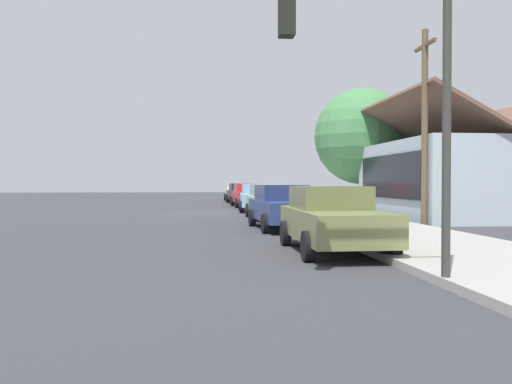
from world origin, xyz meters
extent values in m
plane|color=#38383D|center=(0.00, 0.00, 0.00)|extent=(120.00, 120.00, 0.00)
cube|color=#A3A099|center=(0.00, 5.60, 0.08)|extent=(60.00, 4.20, 0.16)
cube|color=silver|center=(-18.73, 2.88, 0.68)|extent=(4.61, 1.81, 0.70)
cube|color=beige|center=(-19.19, 2.89, 1.31)|extent=(2.22, 1.59, 0.56)
cylinder|color=black|center=(-17.30, 3.78, 0.33)|extent=(0.66, 0.22, 0.66)
cylinder|color=black|center=(-17.30, 1.98, 0.33)|extent=(0.66, 0.22, 0.66)
cylinder|color=black|center=(-20.16, 3.79, 0.33)|extent=(0.66, 0.22, 0.66)
cylinder|color=black|center=(-20.16, 1.99, 0.33)|extent=(0.66, 0.22, 0.66)
cube|color=#2D3035|center=(-12.55, 2.83, 0.68)|extent=(4.42, 1.94, 0.70)
cube|color=#27292D|center=(-12.98, 2.80, 1.31)|extent=(2.16, 1.62, 0.56)
cylinder|color=black|center=(-11.25, 3.75, 0.33)|extent=(0.67, 0.25, 0.66)
cylinder|color=black|center=(-11.16, 2.03, 0.33)|extent=(0.67, 0.25, 0.66)
cylinder|color=black|center=(-13.94, 3.62, 0.33)|extent=(0.67, 0.25, 0.66)
cylinder|color=black|center=(-13.85, 1.90, 0.33)|extent=(0.67, 0.25, 0.66)
cube|color=red|center=(-6.80, 2.86, 0.68)|extent=(4.91, 1.88, 0.70)
cube|color=#A9272B|center=(-7.28, 2.84, 1.31)|extent=(2.38, 1.59, 0.56)
cylinder|color=black|center=(-5.32, 3.77, 0.33)|extent=(0.67, 0.24, 0.66)
cylinder|color=black|center=(-5.26, 2.06, 0.33)|extent=(0.67, 0.24, 0.66)
cylinder|color=black|center=(-8.33, 3.67, 0.33)|extent=(0.67, 0.24, 0.66)
cylinder|color=black|center=(-8.27, 1.95, 0.33)|extent=(0.67, 0.24, 0.66)
cube|color=#8CB7E0|center=(-0.97, 2.85, 0.68)|extent=(4.76, 1.94, 0.70)
cube|color=#779CBE|center=(-1.44, 2.87, 1.31)|extent=(2.32, 1.61, 0.56)
cylinder|color=black|center=(0.52, 3.62, 0.33)|extent=(0.67, 0.25, 0.66)
cylinder|color=black|center=(0.43, 1.92, 0.33)|extent=(0.67, 0.25, 0.66)
cylinder|color=black|center=(-2.38, 3.77, 0.33)|extent=(0.67, 0.25, 0.66)
cylinder|color=black|center=(-2.46, 2.07, 0.33)|extent=(0.67, 0.25, 0.66)
cube|color=#9ED1BC|center=(5.15, 2.84, 0.68)|extent=(4.68, 1.72, 0.70)
cube|color=#86B1A0|center=(4.68, 2.84, 1.31)|extent=(2.25, 1.51, 0.56)
cylinder|color=black|center=(6.60, 3.68, 0.33)|extent=(0.66, 0.22, 0.66)
cylinder|color=black|center=(6.59, 1.98, 0.33)|extent=(0.66, 0.22, 0.66)
cylinder|color=black|center=(3.70, 3.69, 0.33)|extent=(0.66, 0.22, 0.66)
cylinder|color=black|center=(3.69, 1.99, 0.33)|extent=(0.66, 0.22, 0.66)
cube|color=navy|center=(10.62, 2.65, 0.68)|extent=(4.89, 2.08, 0.70)
cube|color=navy|center=(10.14, 2.62, 1.31)|extent=(2.38, 1.74, 0.56)
cylinder|color=black|center=(12.07, 3.64, 0.33)|extent=(0.67, 0.25, 0.66)
cylinder|color=black|center=(12.16, 1.80, 0.33)|extent=(0.67, 0.25, 0.66)
cylinder|color=black|center=(9.09, 3.49, 0.33)|extent=(0.67, 0.25, 0.66)
cylinder|color=black|center=(9.18, 1.65, 0.33)|extent=(0.67, 0.25, 0.66)
cube|color=olive|center=(17.00, 2.86, 0.68)|extent=(4.75, 1.88, 0.70)
cube|color=#61683C|center=(16.53, 2.86, 1.31)|extent=(2.28, 1.65, 0.56)
cylinder|color=black|center=(18.47, 3.80, 0.33)|extent=(0.66, 0.22, 0.66)
cylinder|color=black|center=(18.48, 1.94, 0.33)|extent=(0.66, 0.22, 0.66)
cylinder|color=black|center=(15.53, 3.79, 0.33)|extent=(0.66, 0.22, 0.66)
cylinder|color=black|center=(15.53, 1.93, 0.33)|extent=(0.66, 0.22, 0.66)
cube|color=#ADBCC6|center=(5.54, 12.00, 1.77)|extent=(9.42, 7.27, 3.55)
cube|color=black|center=(5.54, 8.33, 1.95)|extent=(7.54, 0.08, 1.99)
cube|color=brown|center=(5.54, 10.18, 4.52)|extent=(10.02, 3.93, 2.19)
cube|color=brown|center=(5.54, 13.82, 4.52)|extent=(10.02, 3.93, 2.19)
cylinder|color=brown|center=(-0.76, 9.06, 1.40)|extent=(0.44, 0.44, 2.80)
sphere|color=#47844C|center=(-0.76, 9.06, 4.34)|extent=(5.57, 5.57, 5.57)
cylinder|color=#383833|center=(21.40, 3.60, 2.60)|extent=(0.14, 0.14, 5.20)
cube|color=black|center=(21.40, 1.00, 4.35)|extent=(0.28, 0.24, 0.80)
sphere|color=yellow|center=(21.25, 1.00, 4.35)|extent=(0.16, 0.16, 0.16)
sphere|color=green|center=(21.25, 1.00, 4.09)|extent=(0.16, 0.16, 0.16)
cylinder|color=brown|center=(9.89, 8.20, 3.75)|extent=(0.24, 0.24, 7.50)
cube|color=brown|center=(9.89, 8.20, 6.90)|extent=(1.80, 0.12, 0.12)
cylinder|color=red|center=(-1.91, 4.20, 0.44)|extent=(0.22, 0.22, 0.55)
sphere|color=red|center=(-1.91, 4.20, 0.78)|extent=(0.18, 0.18, 0.18)
camera|label=1|loc=(29.68, -0.34, 1.69)|focal=37.77mm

